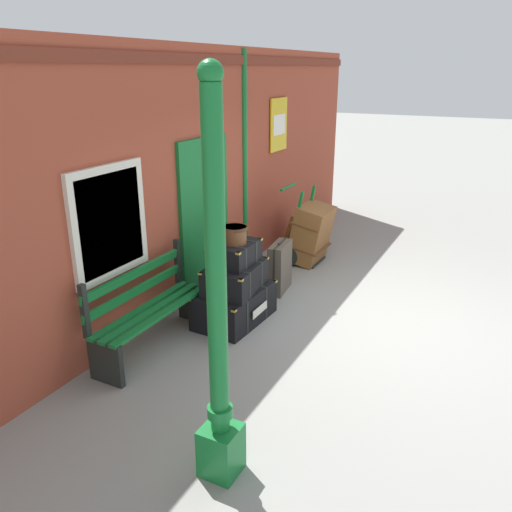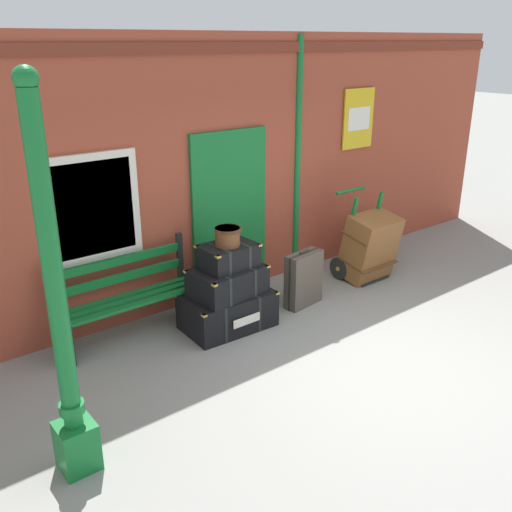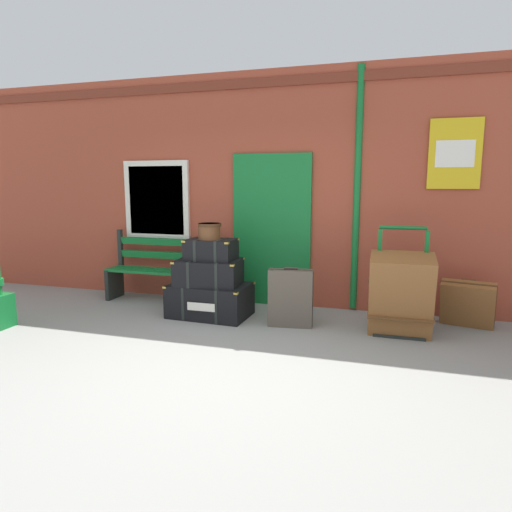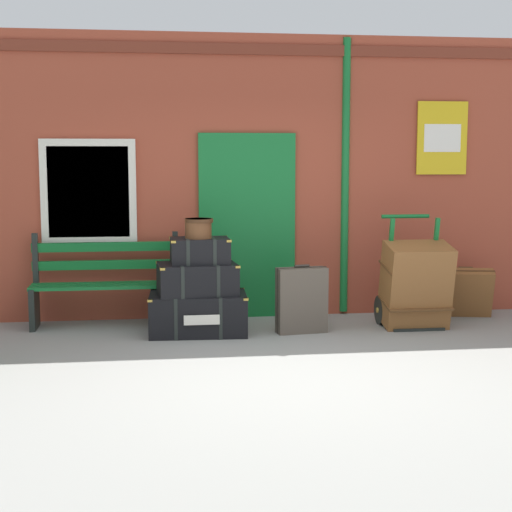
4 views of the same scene
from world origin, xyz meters
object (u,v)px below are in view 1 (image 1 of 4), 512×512
(round_hatbox, at_px, (235,234))
(suitcase_cream, at_px, (300,228))
(large_brown_trunk, at_px, (311,234))
(porters_trolley, at_px, (300,244))
(lamp_post, at_px, (218,342))
(steamer_trunk_base, at_px, (234,305))
(platform_bench, at_px, (149,310))
(steamer_trunk_middle, at_px, (235,277))
(steamer_trunk_top, at_px, (235,253))
(suitcase_olive, at_px, (280,267))

(round_hatbox, bearing_deg, suitcase_cream, 8.10)
(round_hatbox, bearing_deg, large_brown_trunk, -1.41)
(suitcase_cream, bearing_deg, porters_trolley, -157.30)
(lamp_post, height_order, large_brown_trunk, lamp_post)
(steamer_trunk_base, distance_m, suitcase_cream, 3.13)
(platform_bench, relative_size, steamer_trunk_middle, 1.88)
(steamer_trunk_base, xyz_separation_m, steamer_trunk_middle, (-0.01, -0.02, 0.37))
(steamer_trunk_top, bearing_deg, large_brown_trunk, -1.78)
(lamp_post, distance_m, platform_bench, 2.21)
(steamer_trunk_middle, bearing_deg, suitcase_cream, 8.15)
(steamer_trunk_base, relative_size, steamer_trunk_top, 1.68)
(lamp_post, relative_size, round_hatbox, 10.17)
(large_brown_trunk, bearing_deg, steamer_trunk_top, 178.22)
(lamp_post, bearing_deg, steamer_trunk_base, 27.23)
(suitcase_olive, bearing_deg, steamer_trunk_base, 174.30)
(platform_bench, height_order, steamer_trunk_base, platform_bench)
(steamer_trunk_base, bearing_deg, steamer_trunk_middle, -108.83)
(large_brown_trunk, relative_size, suitcase_cream, 1.47)
(platform_bench, distance_m, suitcase_cream, 4.08)
(platform_bench, height_order, porters_trolley, porters_trolley)
(suitcase_olive, bearing_deg, suitcase_cream, 14.82)
(platform_bench, height_order, large_brown_trunk, platform_bench)
(lamp_post, distance_m, steamer_trunk_top, 2.56)
(suitcase_cream, bearing_deg, suitcase_olive, -165.18)
(steamer_trunk_base, distance_m, porters_trolley, 2.33)
(round_hatbox, bearing_deg, steamer_trunk_middle, -162.84)
(round_hatbox, xyz_separation_m, suitcase_cream, (3.09, 0.44, -0.83))
(round_hatbox, bearing_deg, steamer_trunk_base, 131.36)
(lamp_post, relative_size, steamer_trunk_base, 2.86)
(steamer_trunk_top, relative_size, suitcase_cream, 0.96)
(platform_bench, relative_size, suitcase_olive, 2.20)
(suitcase_olive, relative_size, suitcase_cream, 1.12)
(suitcase_cream, bearing_deg, steamer_trunk_top, -172.13)
(lamp_post, relative_size, suitcase_olive, 4.09)
(lamp_post, bearing_deg, large_brown_trunk, 13.34)
(steamer_trunk_middle, distance_m, suitcase_olive, 1.11)
(steamer_trunk_base, height_order, large_brown_trunk, large_brown_trunk)
(round_hatbox, distance_m, large_brown_trunk, 2.41)
(platform_bench, distance_m, steamer_trunk_top, 1.20)
(steamer_trunk_middle, bearing_deg, steamer_trunk_base, 71.17)
(platform_bench, bearing_deg, porters_trolley, -7.10)
(steamer_trunk_top, distance_m, suitcase_cream, 3.16)
(platform_bench, distance_m, suitcase_olive, 2.15)
(suitcase_olive, distance_m, suitcase_cream, 2.09)
(suitcase_cream, bearing_deg, steamer_trunk_middle, -171.85)
(steamer_trunk_middle, height_order, porters_trolley, porters_trolley)
(porters_trolley, height_order, suitcase_cream, porters_trolley)
(steamer_trunk_middle, bearing_deg, steamer_trunk_top, 32.22)
(steamer_trunk_middle, xyz_separation_m, large_brown_trunk, (2.33, -0.05, -0.11))
(steamer_trunk_base, bearing_deg, porters_trolley, 2.56)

